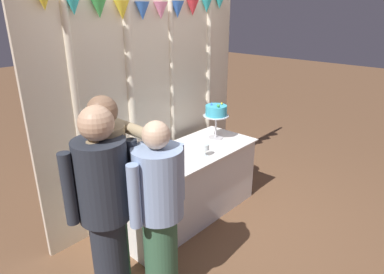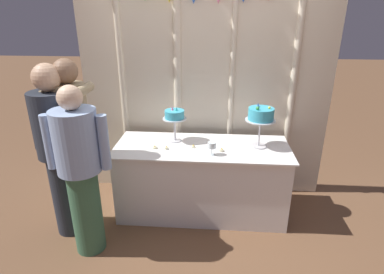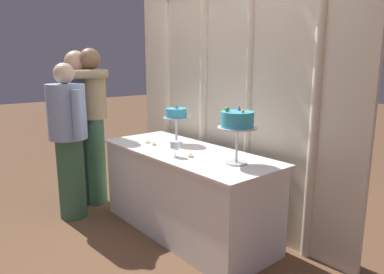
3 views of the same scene
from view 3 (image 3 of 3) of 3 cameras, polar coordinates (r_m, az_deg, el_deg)
ground_plane at (r=3.31m, az=-2.34°, el=-15.31°), size 24.00×24.00×0.00m
draped_curtain at (r=3.33m, az=5.53°, el=9.21°), size 2.70×0.15×2.54m
cake_table at (r=3.21m, az=-0.96°, el=-8.76°), size 1.75×0.70×0.76m
cake_display_nearleft at (r=3.34m, az=-2.56°, el=3.49°), size 0.24×0.24×0.38m
cake_display_nearright at (r=2.65m, az=7.27°, el=2.37°), size 0.29×0.29×0.44m
wine_glass at (r=2.88m, az=-2.75°, el=-1.34°), size 0.08×0.08×0.13m
tealight_far_left at (r=3.41m, az=-7.06°, el=-0.83°), size 0.05×0.05×0.03m
tealight_near_left at (r=3.30m, az=-6.11°, el=-1.15°), size 0.04×0.04×0.04m
tealight_near_right at (r=3.13m, az=-2.56°, el=-1.85°), size 0.04×0.04×0.03m
tealight_far_right at (r=2.88m, az=-0.23°, el=-3.05°), size 0.05×0.05×0.03m
guest_man_pink_jacket at (r=3.94m, az=-17.54°, el=2.19°), size 0.51×0.45×1.63m
guest_girl_blue_dress at (r=3.86m, az=-15.64°, el=2.87°), size 0.40×0.55×1.65m
guest_man_dark_suit at (r=3.60m, az=-19.19°, el=0.04°), size 0.53×0.37×1.51m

